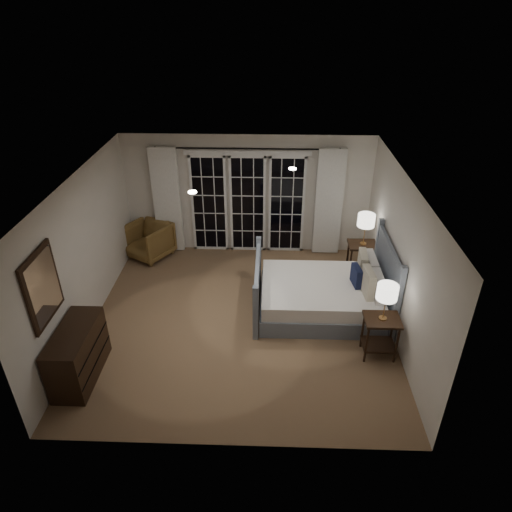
{
  "coord_description": "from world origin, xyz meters",
  "views": [
    {
      "loc": [
        0.47,
        -6.18,
        4.87
      ],
      "look_at": [
        0.24,
        0.37,
        1.05
      ],
      "focal_mm": 32.0,
      "sensor_mm": 36.0,
      "label": 1
    }
  ],
  "objects_px": {
    "nightstand_left": "(380,331)",
    "armchair": "(149,240)",
    "lamp_left": "(387,292)",
    "dresser": "(78,354)",
    "bed": "(324,294)",
    "nightstand_right": "(362,255)",
    "lamp_right": "(366,221)"
  },
  "relations": [
    {
      "from": "dresser",
      "to": "nightstand_left",
      "type": "bearing_deg",
      "value": 7.8
    },
    {
      "from": "lamp_left",
      "to": "dresser",
      "type": "xyz_separation_m",
      "value": [
        -4.38,
        -0.6,
        -0.75
      ]
    },
    {
      "from": "armchair",
      "to": "lamp_right",
      "type": "bearing_deg",
      "value": 23.31
    },
    {
      "from": "nightstand_left",
      "to": "armchair",
      "type": "relative_size",
      "value": 0.83
    },
    {
      "from": "bed",
      "to": "dresser",
      "type": "distance_m",
      "value": 4.03
    },
    {
      "from": "bed",
      "to": "lamp_right",
      "type": "bearing_deg",
      "value": 54.21
    },
    {
      "from": "lamp_left",
      "to": "armchair",
      "type": "xyz_separation_m",
      "value": [
        -4.21,
        2.88,
        -0.78
      ]
    },
    {
      "from": "nightstand_left",
      "to": "lamp_left",
      "type": "distance_m",
      "value": 0.7
    },
    {
      "from": "lamp_left",
      "to": "armchair",
      "type": "relative_size",
      "value": 0.72
    },
    {
      "from": "nightstand_right",
      "to": "dresser",
      "type": "xyz_separation_m",
      "value": [
        -4.47,
        -2.86,
        -0.06
      ]
    },
    {
      "from": "nightstand_left",
      "to": "dresser",
      "type": "bearing_deg",
      "value": -172.2
    },
    {
      "from": "lamp_left",
      "to": "lamp_right",
      "type": "xyz_separation_m",
      "value": [
        0.09,
        2.26,
        0.05
      ]
    },
    {
      "from": "lamp_right",
      "to": "armchair",
      "type": "relative_size",
      "value": 0.75
    },
    {
      "from": "nightstand_left",
      "to": "armchair",
      "type": "distance_m",
      "value": 5.1
    },
    {
      "from": "nightstand_right",
      "to": "lamp_left",
      "type": "height_order",
      "value": "lamp_left"
    },
    {
      "from": "lamp_left",
      "to": "lamp_right",
      "type": "bearing_deg",
      "value": 87.75
    },
    {
      "from": "armchair",
      "to": "bed",
      "type": "bearing_deg",
      "value": 4.58
    },
    {
      "from": "nightstand_left",
      "to": "dresser",
      "type": "relative_size",
      "value": 0.59
    },
    {
      "from": "nightstand_right",
      "to": "dresser",
      "type": "relative_size",
      "value": 0.61
    },
    {
      "from": "nightstand_right",
      "to": "dresser",
      "type": "distance_m",
      "value": 5.31
    },
    {
      "from": "bed",
      "to": "armchair",
      "type": "distance_m",
      "value": 3.9
    },
    {
      "from": "nightstand_left",
      "to": "lamp_left",
      "type": "bearing_deg",
      "value": 90.0
    },
    {
      "from": "nightstand_right",
      "to": "nightstand_left",
      "type": "bearing_deg",
      "value": -92.25
    },
    {
      "from": "nightstand_left",
      "to": "lamp_right",
      "type": "distance_m",
      "value": 2.38
    },
    {
      "from": "lamp_right",
      "to": "armchair",
      "type": "bearing_deg",
      "value": 171.71
    },
    {
      "from": "nightstand_right",
      "to": "lamp_right",
      "type": "xyz_separation_m",
      "value": [
        -0.0,
        -0.0,
        0.73
      ]
    },
    {
      "from": "lamp_left",
      "to": "dresser",
      "type": "relative_size",
      "value": 0.51
    },
    {
      "from": "lamp_right",
      "to": "dresser",
      "type": "bearing_deg",
      "value": -147.43
    },
    {
      "from": "bed",
      "to": "lamp_right",
      "type": "relative_size",
      "value": 3.62
    },
    {
      "from": "armchair",
      "to": "nightstand_right",
      "type": "bearing_deg",
      "value": 23.31
    },
    {
      "from": "nightstand_left",
      "to": "lamp_left",
      "type": "xyz_separation_m",
      "value": [
        0.0,
        0.0,
        0.7
      ]
    },
    {
      "from": "nightstand_right",
      "to": "lamp_left",
      "type": "bearing_deg",
      "value": -92.25
    }
  ]
}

